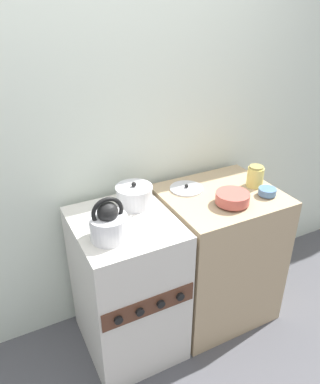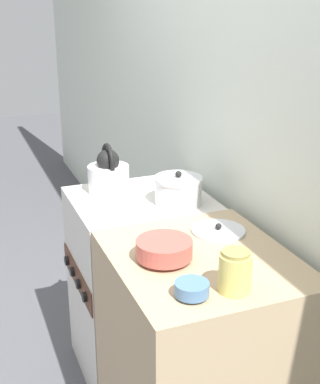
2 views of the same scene
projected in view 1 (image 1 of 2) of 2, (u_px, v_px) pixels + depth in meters
name	position (u px, v px, depth m)	size (l,w,h in m)	color
ground_plane	(151.00, 377.00, 2.14)	(12.00, 12.00, 0.00)	#4C4C51
wall_back	(95.00, 134.00, 2.07)	(7.00, 0.06, 2.50)	silver
stove	(127.00, 286.00, 2.16)	(0.53, 0.62, 0.89)	beige
counter	(216.00, 254.00, 2.41)	(0.68, 0.60, 0.90)	tan
kettle	(109.00, 223.00, 1.78)	(0.23, 0.18, 0.23)	silver
cooking_pot	(134.00, 196.00, 2.08)	(0.21, 0.21, 0.14)	silver
enamel_bowl	(232.00, 198.00, 2.07)	(0.19, 0.19, 0.07)	#B75147
small_ceramic_bowl	(267.00, 192.00, 2.17)	(0.10, 0.10, 0.05)	#4C729E
storage_jar	(255.00, 176.00, 2.26)	(0.10, 0.10, 0.13)	#E0CC66
loose_pot_lid	(186.00, 188.00, 2.25)	(0.20, 0.20, 0.03)	silver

